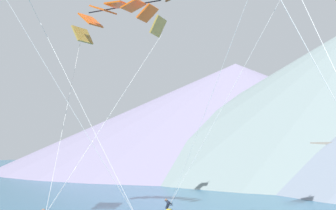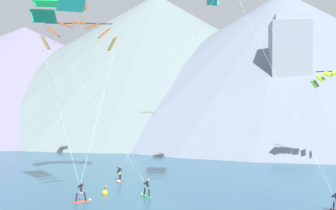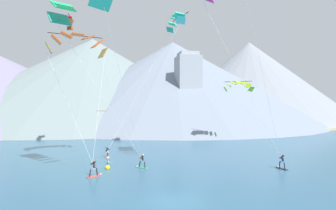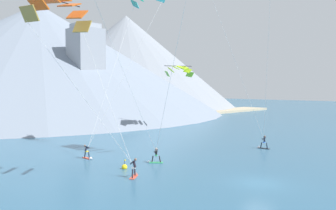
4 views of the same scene
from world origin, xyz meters
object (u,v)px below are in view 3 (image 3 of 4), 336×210
at_px(parafoil_kite_near_trail, 77,42).
at_px(parafoil_kite_mid_center, 78,0).
at_px(parafoil_kite_distant_low_drift, 69,21).
at_px(kitesurfer_near_lead, 281,164).
at_px(kitesurfer_mid_center, 141,164).
at_px(kitesurfer_near_trail, 95,171).
at_px(parafoil_kite_distant_high_outer, 239,85).
at_px(kitesurfer_far_left, 107,155).
at_px(parafoil_kite_far_left, 176,21).
at_px(race_marker_buoy, 108,168).

distance_m(parafoil_kite_near_trail, parafoil_kite_mid_center, 10.92).
bearing_deg(parafoil_kite_mid_center, parafoil_kite_distant_low_drift, 100.75).
distance_m(kitesurfer_near_lead, kitesurfer_mid_center, 16.38).
relative_size(kitesurfer_near_lead, parafoil_kite_distant_low_drift, 0.42).
relative_size(kitesurfer_near_trail, parafoil_kite_distant_low_drift, 0.42).
relative_size(parafoil_kite_near_trail, parafoil_kite_distant_high_outer, 2.66).
relative_size(kitesurfer_near_trail, kitesurfer_mid_center, 1.09).
relative_size(kitesurfer_mid_center, parafoil_kite_distant_low_drift, 0.39).
bearing_deg(parafoil_kite_near_trail, parafoil_kite_distant_high_outer, 19.63).
bearing_deg(kitesurfer_near_lead, kitesurfer_far_left, 151.51).
distance_m(parafoil_kite_mid_center, parafoil_kite_distant_low_drift, 18.55).
relative_size(parafoil_kite_far_left, parafoil_kite_distant_high_outer, 3.42).
bearing_deg(kitesurfer_near_lead, parafoil_kite_mid_center, -176.54).
relative_size(parafoil_kite_near_trail, parafoil_kite_mid_center, 0.91).
distance_m(kitesurfer_near_lead, parafoil_kite_far_left, 25.00).
bearing_deg(kitesurfer_far_left, parafoil_kite_distant_high_outer, 19.68).
height_order(kitesurfer_near_trail, race_marker_buoy, kitesurfer_near_trail).
relative_size(parafoil_kite_distant_high_outer, race_marker_buoy, 5.74).
xyz_separation_m(parafoil_kite_near_trail, parafoil_kite_mid_center, (1.30, -10.74, 1.45)).
bearing_deg(parafoil_kite_distant_high_outer, kitesurfer_near_lead, -103.83).
xyz_separation_m(parafoil_kite_near_trail, race_marker_buoy, (4.00, -5.23, -15.62)).
height_order(kitesurfer_near_trail, kitesurfer_far_left, kitesurfer_near_trail).
distance_m(kitesurfer_far_left, parafoil_kite_distant_high_outer, 28.35).
distance_m(parafoil_kite_near_trail, parafoil_kite_distant_low_drift, 8.95).
relative_size(kitesurfer_mid_center, parafoil_kite_near_trail, 0.11).
bearing_deg(kitesurfer_near_trail, parafoil_kite_far_left, 43.73).
xyz_separation_m(parafoil_kite_near_trail, parafoil_kite_distant_high_outer, (28.55, 10.19, -4.42)).
height_order(kitesurfer_near_lead, parafoil_kite_mid_center, parafoil_kite_mid_center).
distance_m(kitesurfer_near_trail, kitesurfer_far_left, 9.70).
relative_size(kitesurfer_near_lead, parafoil_kite_near_trail, 0.11).
relative_size(kitesurfer_near_trail, parafoil_kite_far_left, 0.09).
xyz_separation_m(kitesurfer_near_lead, parafoil_kite_mid_center, (-22.43, -1.35, 16.69)).
height_order(kitesurfer_near_lead, kitesurfer_mid_center, kitesurfer_near_lead).
bearing_deg(parafoil_kite_distant_high_outer, parafoil_kite_near_trail, -160.37).
bearing_deg(race_marker_buoy, parafoil_kite_mid_center, -116.08).
distance_m(parafoil_kite_near_trail, race_marker_buoy, 16.96).
bearing_deg(parafoil_kite_distant_low_drift, parafoil_kite_distant_high_outer, 5.65).
height_order(kitesurfer_near_lead, parafoil_kite_distant_high_outer, parafoil_kite_distant_high_outer).
xyz_separation_m(kitesurfer_far_left, parafoil_kite_mid_center, (-2.61, -12.12, 16.75)).
bearing_deg(kitesurfer_mid_center, kitesurfer_far_left, 120.32).
xyz_separation_m(parafoil_kite_mid_center, parafoil_kite_distant_low_drift, (-3.40, 17.90, 3.50)).
bearing_deg(kitesurfer_near_lead, parafoil_kite_distant_high_outer, 76.17).
xyz_separation_m(parafoil_kite_far_left, parafoil_kite_distant_low_drift, (-16.14, 4.66, 0.44)).
distance_m(kitesurfer_far_left, parafoil_kite_distant_low_drift, 21.90).
height_order(kitesurfer_near_trail, parafoil_kite_mid_center, parafoil_kite_mid_center).
bearing_deg(parafoil_kite_near_trail, parafoil_kite_mid_center, -83.09).
bearing_deg(parafoil_kite_distant_high_outer, kitesurfer_far_left, -160.32).
xyz_separation_m(kitesurfer_mid_center, parafoil_kite_distant_high_outer, (20.70, 15.56, 10.91)).
xyz_separation_m(kitesurfer_near_lead, race_marker_buoy, (-19.73, 4.16, -0.38)).
xyz_separation_m(parafoil_kite_mid_center, parafoil_kite_distant_high_outer, (27.25, 20.93, -5.87)).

